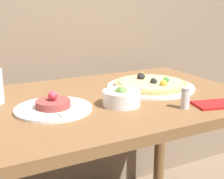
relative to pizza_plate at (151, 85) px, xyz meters
name	(u,v)px	position (x,y,z in m)	size (l,w,h in m)	color
dining_table	(112,125)	(-0.20, -0.04, -0.13)	(1.06, 0.73, 0.72)	brown
pizza_plate	(151,85)	(0.00, 0.00, 0.00)	(0.36, 0.36, 0.06)	white
tartare_plate	(53,107)	(-0.45, -0.09, 0.00)	(0.26, 0.26, 0.07)	white
small_bowl	(122,97)	(-0.22, -0.14, 0.02)	(0.13, 0.13, 0.07)	white
napkin	(216,104)	(0.07, -0.30, -0.01)	(0.17, 0.12, 0.01)	red
salt_shaker	(185,98)	(-0.05, -0.27, 0.02)	(0.03, 0.03, 0.07)	silver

